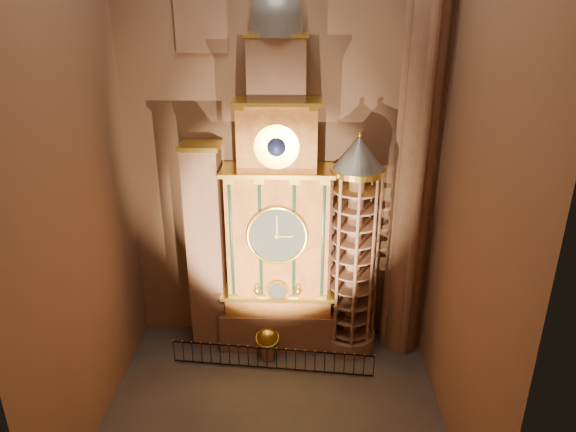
{
  "coord_description": "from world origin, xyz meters",
  "views": [
    {
      "loc": [
        1.06,
        -16.74,
        15.65
      ],
      "look_at": [
        0.51,
        3.0,
        7.65
      ],
      "focal_mm": 32.0,
      "sensor_mm": 36.0,
      "label": 1
    }
  ],
  "objects_px": {
    "stair_turret": "(354,251)",
    "portrait_tower": "(206,248)",
    "astronomical_clock": "(278,219)",
    "celestial_globe": "(267,341)",
    "iron_railing": "(272,359)"
  },
  "relations": [
    {
      "from": "stair_turret",
      "to": "portrait_tower",
      "type": "bearing_deg",
      "value": 177.67
    },
    {
      "from": "stair_turret",
      "to": "celestial_globe",
      "type": "height_order",
      "value": "stair_turret"
    },
    {
      "from": "astronomical_clock",
      "to": "celestial_globe",
      "type": "height_order",
      "value": "astronomical_clock"
    },
    {
      "from": "stair_turret",
      "to": "astronomical_clock",
      "type": "bearing_deg",
      "value": 175.7
    },
    {
      "from": "iron_railing",
      "to": "portrait_tower",
      "type": "bearing_deg",
      "value": 144.51
    },
    {
      "from": "iron_railing",
      "to": "celestial_globe",
      "type": "bearing_deg",
      "value": 106.48
    },
    {
      "from": "stair_turret",
      "to": "iron_railing",
      "type": "bearing_deg",
      "value": -152.08
    },
    {
      "from": "portrait_tower",
      "to": "stair_turret",
      "type": "height_order",
      "value": "stair_turret"
    },
    {
      "from": "astronomical_clock",
      "to": "stair_turret",
      "type": "bearing_deg",
      "value": -4.3
    },
    {
      "from": "stair_turret",
      "to": "celestial_globe",
      "type": "distance_m",
      "value": 5.97
    },
    {
      "from": "celestial_globe",
      "to": "astronomical_clock",
      "type": "bearing_deg",
      "value": 70.14
    },
    {
      "from": "stair_turret",
      "to": "celestial_globe",
      "type": "xyz_separation_m",
      "value": [
        -3.99,
        -1.1,
        -4.29
      ]
    },
    {
      "from": "iron_railing",
      "to": "astronomical_clock",
      "type": "bearing_deg",
      "value": 84.07
    },
    {
      "from": "portrait_tower",
      "to": "iron_railing",
      "type": "relative_size",
      "value": 1.1
    },
    {
      "from": "stair_turret",
      "to": "iron_railing",
      "type": "distance_m",
      "value": 6.28
    }
  ]
}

